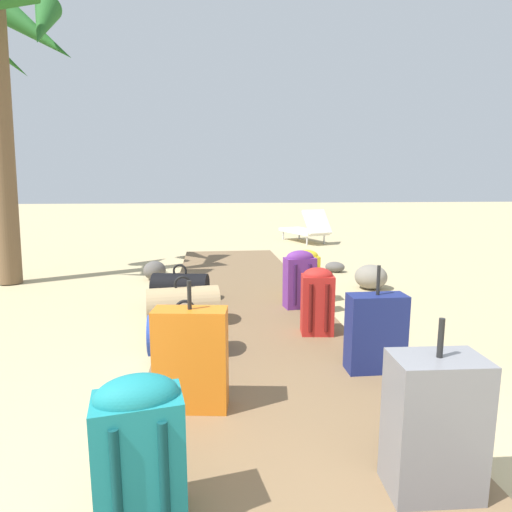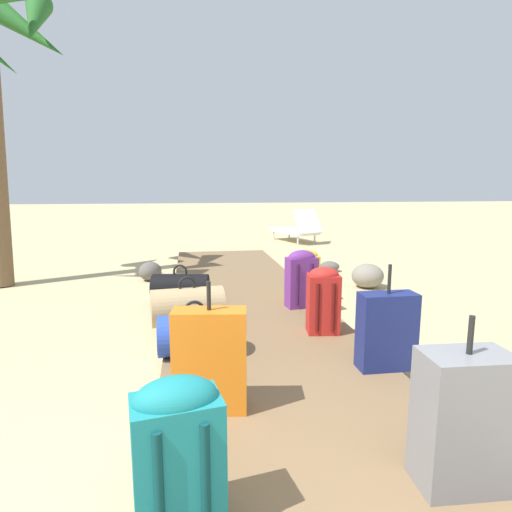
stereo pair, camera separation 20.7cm
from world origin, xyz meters
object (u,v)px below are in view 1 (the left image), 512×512
object	(u,v)px
backpack_purple	(300,278)
backpack_red	(317,299)
backpack_yellow	(306,272)
lounge_chair	(306,229)
duffel_bag_black	(180,286)
suitcase_navy	(376,333)
backpack_teal	(139,448)
suitcase_orange	(191,359)
suitcase_grey	(434,425)
duffel_bag_blue	(186,333)
duffel_bag_tan	(183,305)

from	to	relation	value
backpack_purple	backpack_red	distance (m)	0.81
backpack_yellow	lounge_chair	bearing A→B (deg)	76.68
backpack_purple	duffel_bag_black	bearing A→B (deg)	160.33
backpack_purple	suitcase_navy	bearing A→B (deg)	-83.07
suitcase_navy	backpack_teal	bearing A→B (deg)	-139.76
backpack_red	suitcase_orange	bearing A→B (deg)	-132.43
duffel_bag_black	suitcase_navy	size ratio (longest dim) A/B	0.89
backpack_purple	suitcase_navy	distance (m)	1.60
backpack_red	suitcase_orange	xyz separation A→B (m)	(-1.05, -1.15, -0.01)
suitcase_navy	backpack_yellow	bearing A→B (deg)	90.14
backpack_teal	backpack_purple	bearing A→B (deg)	66.22
suitcase_grey	lounge_chair	world-z (taller)	suitcase_grey
backpack_yellow	backpack_red	bearing A→B (deg)	-99.18
backpack_teal	suitcase_orange	world-z (taller)	suitcase_orange
duffel_bag_blue	backpack_teal	bearing A→B (deg)	-92.84
suitcase_navy	lounge_chair	xyz separation A→B (m)	(1.22, 7.26, -0.03)
duffel_bag_tan	suitcase_navy	xyz separation A→B (m)	(1.40, -1.19, 0.10)
duffel_bag_black	suitcase_orange	bearing A→B (deg)	-84.84
backpack_yellow	suitcase_orange	xyz separation A→B (m)	(-1.26, -2.44, 0.01)
backpack_teal	backpack_yellow	xyz separation A→B (m)	(1.42, 3.27, -0.03)
backpack_purple	backpack_red	size ratio (longest dim) A/B	1.04
backpack_purple	duffel_bag_tan	bearing A→B (deg)	-161.59
backpack_purple	duffel_bag_blue	distance (m)	1.61
backpack_red	backpack_teal	bearing A→B (deg)	-121.39
duffel_bag_tan	suitcase_grey	distance (m)	2.63
duffel_bag_black	backpack_teal	world-z (taller)	backpack_teal
backpack_purple	suitcase_orange	size ratio (longest dim) A/B	0.81
backpack_purple	duffel_bag_black	world-z (taller)	backpack_purple
suitcase_grey	suitcase_navy	world-z (taller)	suitcase_grey
duffel_bag_black	duffel_bag_blue	world-z (taller)	duffel_bag_blue
lounge_chair	duffel_bag_blue	bearing A→B (deg)	-110.68
backpack_yellow	suitcase_grey	bearing A→B (deg)	-93.90
suitcase_orange	backpack_yellow	bearing A→B (deg)	62.70
lounge_chair	duffel_bag_black	bearing A→B (deg)	-117.43
duffel_bag_blue	backpack_purple	bearing A→B (deg)	44.36
duffel_bag_blue	suitcase_orange	bearing A→B (deg)	-84.69
backpack_teal	lounge_chair	bearing A→B (deg)	72.63
duffel_bag_tan	backpack_red	world-z (taller)	backpack_red
backpack_red	suitcase_grey	bearing A→B (deg)	-90.36
lounge_chair	suitcase_navy	bearing A→B (deg)	-99.57
suitcase_orange	lounge_chair	world-z (taller)	suitcase_orange
backpack_purple	suitcase_orange	bearing A→B (deg)	-118.66
duffel_bag_blue	lounge_chair	bearing A→B (deg)	69.32
suitcase_grey	lounge_chair	size ratio (longest dim) A/B	0.47
duffel_bag_black	backpack_teal	bearing A→B (deg)	-88.98
duffel_bag_tan	backpack_red	bearing A→B (deg)	-18.98
duffel_bag_black	backpack_red	bearing A→B (deg)	-45.04
backpack_red	suitcase_orange	size ratio (longest dim) A/B	0.77
duffel_bag_tan	backpack_yellow	size ratio (longest dim) A/B	1.29
backpack_teal	suitcase_orange	size ratio (longest dim) A/B	0.79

